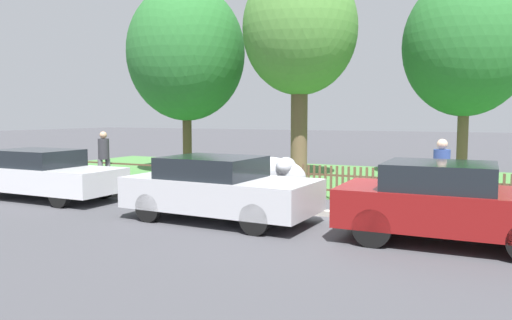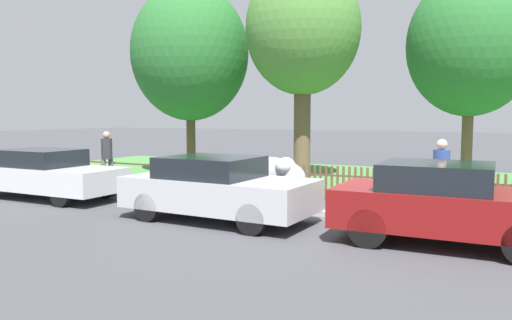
{
  "view_description": "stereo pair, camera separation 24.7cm",
  "coord_description": "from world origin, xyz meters",
  "px_view_note": "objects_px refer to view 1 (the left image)",
  "views": [
    {
      "loc": [
        3.47,
        -10.29,
        2.2
      ],
      "look_at": [
        -1.88,
        0.76,
        1.1
      ],
      "focal_mm": 35.0,
      "sensor_mm": 36.0,
      "label": 1
    },
    {
      "loc": [
        3.7,
        -10.18,
        2.2
      ],
      "look_at": [
        -1.88,
        0.76,
        1.1
      ],
      "focal_mm": 35.0,
      "sensor_mm": 36.0,
      "label": 2
    }
  ],
  "objects_px": {
    "parked_car_silver_hatchback": "(42,174)",
    "pedestrian_by_lamp": "(441,173)",
    "covered_motorcycle": "(270,176)",
    "parked_car_black_saloon": "(219,188)",
    "tree_nearest_kerb": "(186,53)",
    "pedestrian_near_fence": "(104,155)",
    "parked_car_navy_estate": "(448,202)",
    "tree_mid_park": "(466,45)",
    "tree_behind_motorcycle": "(300,30)"
  },
  "relations": [
    {
      "from": "parked_car_silver_hatchback",
      "to": "tree_behind_motorcycle",
      "type": "bearing_deg",
      "value": 56.83
    },
    {
      "from": "pedestrian_by_lamp",
      "to": "parked_car_navy_estate",
      "type": "bearing_deg",
      "value": 63.05
    },
    {
      "from": "parked_car_black_saloon",
      "to": "tree_nearest_kerb",
      "type": "xyz_separation_m",
      "value": [
        -5.51,
        7.1,
        3.85
      ]
    },
    {
      "from": "tree_behind_motorcycle",
      "to": "pedestrian_near_fence",
      "type": "distance_m",
      "value": 7.73
    },
    {
      "from": "tree_behind_motorcycle",
      "to": "tree_mid_park",
      "type": "distance_m",
      "value": 5.65
    },
    {
      "from": "pedestrian_near_fence",
      "to": "pedestrian_by_lamp",
      "type": "xyz_separation_m",
      "value": [
        10.09,
        -0.73,
        0.0
      ]
    },
    {
      "from": "tree_behind_motorcycle",
      "to": "tree_mid_park",
      "type": "relative_size",
      "value": 1.06
    },
    {
      "from": "parked_car_silver_hatchback",
      "to": "tree_nearest_kerb",
      "type": "xyz_separation_m",
      "value": [
        0.04,
        6.78,
        3.87
      ]
    },
    {
      "from": "parked_car_silver_hatchback",
      "to": "parked_car_navy_estate",
      "type": "height_order",
      "value": "parked_car_navy_estate"
    },
    {
      "from": "tree_mid_park",
      "to": "pedestrian_near_fence",
      "type": "height_order",
      "value": "tree_mid_park"
    },
    {
      "from": "parked_car_silver_hatchback",
      "to": "parked_car_navy_estate",
      "type": "distance_m",
      "value": 10.04
    },
    {
      "from": "parked_car_silver_hatchback",
      "to": "pedestrian_by_lamp",
      "type": "distance_m",
      "value": 9.91
    },
    {
      "from": "parked_car_navy_estate",
      "to": "tree_nearest_kerb",
      "type": "xyz_separation_m",
      "value": [
        -10.0,
        7.01,
        3.82
      ]
    },
    {
      "from": "tree_nearest_kerb",
      "to": "tree_mid_park",
      "type": "relative_size",
      "value": 1.02
    },
    {
      "from": "parked_car_silver_hatchback",
      "to": "tree_mid_park",
      "type": "relative_size",
      "value": 0.63
    },
    {
      "from": "tree_behind_motorcycle",
      "to": "tree_mid_park",
      "type": "height_order",
      "value": "tree_behind_motorcycle"
    },
    {
      "from": "parked_car_navy_estate",
      "to": "pedestrian_near_fence",
      "type": "bearing_deg",
      "value": 163.43
    },
    {
      "from": "parked_car_black_saloon",
      "to": "pedestrian_by_lamp",
      "type": "xyz_separation_m",
      "value": [
        4.16,
        2.3,
        0.28
      ]
    },
    {
      "from": "parked_car_black_saloon",
      "to": "tree_mid_park",
      "type": "bearing_deg",
      "value": 68.56
    },
    {
      "from": "tree_behind_motorcycle",
      "to": "parked_car_silver_hatchback",
      "type": "bearing_deg",
      "value": -122.93
    },
    {
      "from": "parked_car_silver_hatchback",
      "to": "parked_car_black_saloon",
      "type": "xyz_separation_m",
      "value": [
        5.55,
        -0.31,
        0.02
      ]
    },
    {
      "from": "parked_car_black_saloon",
      "to": "pedestrian_near_fence",
      "type": "bearing_deg",
      "value": 154.83
    },
    {
      "from": "parked_car_black_saloon",
      "to": "tree_behind_motorcycle",
      "type": "relative_size",
      "value": 0.55
    },
    {
      "from": "tree_behind_motorcycle",
      "to": "parked_car_navy_estate",
      "type": "bearing_deg",
      "value": -52.72
    },
    {
      "from": "parked_car_black_saloon",
      "to": "pedestrian_by_lamp",
      "type": "relative_size",
      "value": 2.39
    },
    {
      "from": "tree_nearest_kerb",
      "to": "covered_motorcycle",
      "type": "bearing_deg",
      "value": -41.17
    },
    {
      "from": "parked_car_silver_hatchback",
      "to": "pedestrian_near_fence",
      "type": "distance_m",
      "value": 2.76
    },
    {
      "from": "tree_mid_park",
      "to": "tree_behind_motorcycle",
      "type": "bearing_deg",
      "value": -156.18
    },
    {
      "from": "tree_nearest_kerb",
      "to": "tree_behind_motorcycle",
      "type": "xyz_separation_m",
      "value": [
        4.5,
        0.22,
        0.55
      ]
    },
    {
      "from": "covered_motorcycle",
      "to": "tree_behind_motorcycle",
      "type": "height_order",
      "value": "tree_behind_motorcycle"
    },
    {
      "from": "covered_motorcycle",
      "to": "pedestrian_by_lamp",
      "type": "height_order",
      "value": "pedestrian_by_lamp"
    },
    {
      "from": "covered_motorcycle",
      "to": "parked_car_silver_hatchback",
      "type": "bearing_deg",
      "value": -168.23
    },
    {
      "from": "parked_car_navy_estate",
      "to": "covered_motorcycle",
      "type": "distance_m",
      "value": 4.69
    },
    {
      "from": "covered_motorcycle",
      "to": "tree_behind_motorcycle",
      "type": "relative_size",
      "value": 0.28
    },
    {
      "from": "parked_car_silver_hatchback",
      "to": "parked_car_navy_estate",
      "type": "xyz_separation_m",
      "value": [
        10.04,
        -0.23,
        0.05
      ]
    },
    {
      "from": "covered_motorcycle",
      "to": "tree_nearest_kerb",
      "type": "bearing_deg",
      "value": 133.74
    },
    {
      "from": "tree_nearest_kerb",
      "to": "pedestrian_near_fence",
      "type": "bearing_deg",
      "value": -95.95
    },
    {
      "from": "tree_nearest_kerb",
      "to": "parked_car_black_saloon",
      "type": "bearing_deg",
      "value": -52.18
    },
    {
      "from": "parked_car_navy_estate",
      "to": "parked_car_black_saloon",
      "type": "bearing_deg",
      "value": -179.71
    },
    {
      "from": "parked_car_silver_hatchback",
      "to": "parked_car_navy_estate",
      "type": "bearing_deg",
      "value": -1.53
    },
    {
      "from": "parked_car_black_saloon",
      "to": "pedestrian_by_lamp",
      "type": "height_order",
      "value": "pedestrian_by_lamp"
    },
    {
      "from": "tree_nearest_kerb",
      "to": "tree_behind_motorcycle",
      "type": "relative_size",
      "value": 0.96
    },
    {
      "from": "parked_car_silver_hatchback",
      "to": "pedestrian_by_lamp",
      "type": "height_order",
      "value": "pedestrian_by_lamp"
    },
    {
      "from": "parked_car_navy_estate",
      "to": "tree_behind_motorcycle",
      "type": "distance_m",
      "value": 10.08
    },
    {
      "from": "covered_motorcycle",
      "to": "parked_car_black_saloon",
      "type": "bearing_deg",
      "value": -101.74
    },
    {
      "from": "parked_car_silver_hatchback",
      "to": "covered_motorcycle",
      "type": "height_order",
      "value": "parked_car_silver_hatchback"
    },
    {
      "from": "parked_car_navy_estate",
      "to": "pedestrian_by_lamp",
      "type": "height_order",
      "value": "pedestrian_by_lamp"
    },
    {
      "from": "parked_car_silver_hatchback",
      "to": "tree_mid_park",
      "type": "height_order",
      "value": "tree_mid_park"
    },
    {
      "from": "pedestrian_by_lamp",
      "to": "tree_nearest_kerb",
      "type": "bearing_deg",
      "value": -61.8
    },
    {
      "from": "pedestrian_by_lamp",
      "to": "tree_mid_park",
      "type": "bearing_deg",
      "value": -125.19
    }
  ]
}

